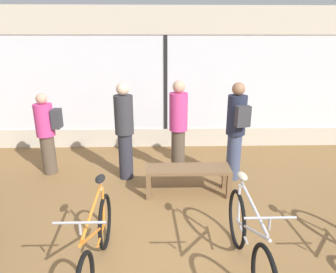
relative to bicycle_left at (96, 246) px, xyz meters
The scene contains 9 objects.
ground_plane 1.02m from the bicycle_left, 28.67° to the left, with size 24.00×24.00×0.00m, color olive.
shop_back_wall 4.46m from the bicycle_left, 78.81° to the left, with size 12.00×0.08×3.20m.
bicycle_left is the anchor object (origin of this frame).
bicycle_right 1.66m from the bicycle_left, ahead, with size 0.46×1.79×1.05m.
display_bench 2.16m from the bicycle_left, 57.43° to the left, with size 1.40×0.44×0.48m.
customer_near_rack 3.20m from the bicycle_left, 49.03° to the left, with size 0.40×0.53×1.81m.
customer_by_window 2.91m from the bicycle_left, 68.60° to the left, with size 0.48×0.48×1.81m.
customer_mid_floor 3.11m from the bicycle_left, 118.00° to the left, with size 0.49×0.35×1.58m.
customer_near_bench 2.53m from the bicycle_left, 88.78° to the left, with size 0.48×0.48×1.80m.
Camera 1 is at (-0.12, -3.18, 2.53)m, focal length 32.00 mm.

